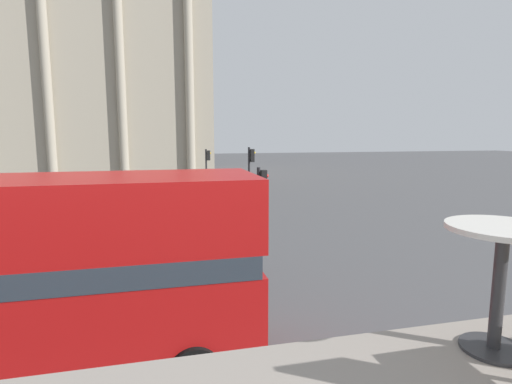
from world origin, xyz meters
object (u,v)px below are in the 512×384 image
at_px(cafe_dining_table, 501,260).
at_px(traffic_light_mid, 250,174).
at_px(plaza_building_left, 95,69).
at_px(pedestrian_black, 164,222).
at_px(traffic_light_far, 207,167).
at_px(car_maroon, 31,218).
at_px(car_silver, 93,198).
at_px(traffic_light_near, 261,203).
at_px(pedestrian_grey, 191,193).

xyz_separation_m(cafe_dining_table, traffic_light_mid, (2.96, 19.30, -1.42)).
bearing_deg(plaza_building_left, pedestrian_black, -78.14).
relative_size(cafe_dining_table, plaza_building_left, 0.03).
bearing_deg(traffic_light_far, pedestrian_black, -106.48).
height_order(plaza_building_left, car_maroon, plaza_building_left).
distance_m(cafe_dining_table, traffic_light_far, 26.77).
bearing_deg(car_silver, traffic_light_far, 123.43).
distance_m(traffic_light_mid, car_silver, 11.21).
height_order(car_silver, pedestrian_black, pedestrian_black).
relative_size(traffic_light_near, car_silver, 0.88).
xyz_separation_m(cafe_dining_table, car_maroon, (-8.14, 19.82, -3.40)).
relative_size(car_silver, car_maroon, 1.00).
distance_m(plaza_building_left, traffic_light_far, 26.43).
relative_size(traffic_light_mid, pedestrian_black, 2.38).
xyz_separation_m(traffic_light_mid, pedestrian_black, (-4.70, -3.51, -1.68)).
xyz_separation_m(car_silver, car_maroon, (-2.05, -5.79, 0.00)).
relative_size(plaza_building_left, pedestrian_grey, 14.25).
bearing_deg(pedestrian_grey, pedestrian_black, -121.35).
height_order(traffic_light_mid, traffic_light_far, traffic_light_mid).
bearing_deg(pedestrian_grey, traffic_light_mid, -78.58).
bearing_deg(plaza_building_left, car_maroon, -88.90).
bearing_deg(traffic_light_near, traffic_light_far, 90.34).
bearing_deg(traffic_light_far, pedestrian_grey, -118.51).
xyz_separation_m(traffic_light_far, pedestrian_black, (-3.22, -10.88, -1.47)).
height_order(traffic_light_far, pedestrian_black, traffic_light_far).
bearing_deg(traffic_light_mid, car_maroon, 177.32).
bearing_deg(car_silver, plaza_building_left, -148.20).
bearing_deg(plaza_building_left, traffic_light_near, -74.64).
height_order(cafe_dining_table, car_silver, cafe_dining_table).
height_order(traffic_light_far, pedestrian_grey, traffic_light_far).
distance_m(car_maroon, pedestrian_black, 7.57).
bearing_deg(car_maroon, pedestrian_grey, -175.56).
bearing_deg(traffic_light_far, car_maroon, -144.55).
relative_size(cafe_dining_table, traffic_light_far, 0.19).
xyz_separation_m(car_maroon, pedestrian_grey, (8.26, 4.35, 0.36)).
distance_m(car_silver, pedestrian_black, 10.74).
height_order(cafe_dining_table, pedestrian_grey, cafe_dining_table).
relative_size(car_silver, pedestrian_grey, 2.30).
bearing_deg(car_maroon, cafe_dining_table, 89.03).
bearing_deg(car_maroon, car_silver, -132.84).
bearing_deg(traffic_light_far, car_silver, -171.99).
bearing_deg(cafe_dining_table, car_silver, 103.38).
bearing_deg(pedestrian_black, car_maroon, 119.76).
height_order(traffic_light_mid, car_maroon, traffic_light_mid).
relative_size(pedestrian_black, pedestrian_grey, 0.95).
height_order(cafe_dining_table, plaza_building_left, plaza_building_left).
xyz_separation_m(pedestrian_black, pedestrian_grey, (1.86, 8.37, 0.06)).
xyz_separation_m(car_silver, pedestrian_black, (4.35, -9.81, 0.30)).
relative_size(cafe_dining_table, car_silver, 0.17).
relative_size(car_maroon, pedestrian_black, 2.42).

